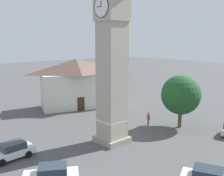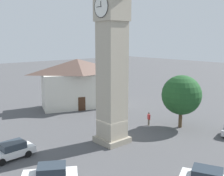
{
  "view_description": "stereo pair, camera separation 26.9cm",
  "coord_description": "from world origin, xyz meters",
  "px_view_note": "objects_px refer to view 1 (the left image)",
  "views": [
    {
      "loc": [
        -20.43,
        18.2,
        10.84
      ],
      "look_at": [
        0.0,
        0.0,
        5.83
      ],
      "focal_mm": 43.66,
      "sensor_mm": 36.0,
      "label": 1
    },
    {
      "loc": [
        -20.61,
        18.0,
        10.84
      ],
      "look_at": [
        0.0,
        0.0,
        5.83
      ],
      "focal_mm": 43.66,
      "sensor_mm": 36.0,
      "label": 2
    }
  ],
  "objects_px": {
    "car_white_side": "(51,175)",
    "building_terrace_right": "(77,83)",
    "tree": "(181,95)",
    "pedestrian": "(148,118)",
    "clock_tower": "(112,18)",
    "car_red_corner": "(12,151)"
  },
  "relations": [
    {
      "from": "car_red_corner",
      "to": "car_white_side",
      "type": "xyz_separation_m",
      "value": [
        -6.39,
        -0.46,
        0.0
      ]
    },
    {
      "from": "tree",
      "to": "building_terrace_right",
      "type": "xyz_separation_m",
      "value": [
        16.78,
        3.73,
        -0.15
      ]
    },
    {
      "from": "car_red_corner",
      "to": "tree",
      "type": "distance_m",
      "value": 19.97
    },
    {
      "from": "clock_tower",
      "to": "car_white_side",
      "type": "height_order",
      "value": "clock_tower"
    },
    {
      "from": "pedestrian",
      "to": "car_red_corner",
      "type": "bearing_deg",
      "value": 83.63
    },
    {
      "from": "clock_tower",
      "to": "car_white_side",
      "type": "bearing_deg",
      "value": 110.32
    },
    {
      "from": "building_terrace_right",
      "to": "pedestrian",
      "type": "bearing_deg",
      "value": -174.36
    },
    {
      "from": "tree",
      "to": "pedestrian",
      "type": "bearing_deg",
      "value": 38.02
    },
    {
      "from": "clock_tower",
      "to": "building_terrace_right",
      "type": "bearing_deg",
      "value": -21.29
    },
    {
      "from": "car_red_corner",
      "to": "pedestrian",
      "type": "height_order",
      "value": "pedestrian"
    },
    {
      "from": "clock_tower",
      "to": "car_red_corner",
      "type": "relative_size",
      "value": 5.18
    },
    {
      "from": "pedestrian",
      "to": "clock_tower",
      "type": "bearing_deg",
      "value": 99.23
    },
    {
      "from": "car_white_side",
      "to": "building_terrace_right",
      "type": "bearing_deg",
      "value": -39.16
    },
    {
      "from": "car_red_corner",
      "to": "pedestrian",
      "type": "distance_m",
      "value": 16.8
    },
    {
      "from": "car_white_side",
      "to": "tree",
      "type": "xyz_separation_m",
      "value": [
        1.49,
        -18.61,
        3.31
      ]
    },
    {
      "from": "pedestrian",
      "to": "tree",
      "type": "xyz_separation_m",
      "value": [
        -3.04,
        -2.37,
        3.07
      ]
    },
    {
      "from": "car_white_side",
      "to": "tree",
      "type": "relative_size",
      "value": 0.68
    },
    {
      "from": "pedestrian",
      "to": "building_terrace_right",
      "type": "bearing_deg",
      "value": 5.64
    },
    {
      "from": "car_white_side",
      "to": "pedestrian",
      "type": "height_order",
      "value": "pedestrian"
    },
    {
      "from": "tree",
      "to": "car_white_side",
      "type": "bearing_deg",
      "value": 94.57
    },
    {
      "from": "car_white_side",
      "to": "building_terrace_right",
      "type": "distance_m",
      "value": 23.78
    },
    {
      "from": "car_red_corner",
      "to": "pedestrian",
      "type": "relative_size",
      "value": 2.49
    }
  ]
}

